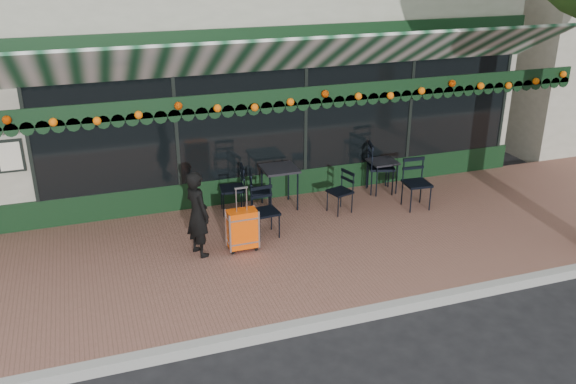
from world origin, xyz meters
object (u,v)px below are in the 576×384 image
object	(u,v)px
woman	(198,214)
cafe_table_b	(279,172)
chair_a_left	(340,192)
chair_a_right	(381,167)
suitcase	(242,230)
cafe_table_a	(382,164)
chair_b_front	(266,212)
chair_a_front	(417,184)
chair_b_right	(261,191)
chair_b_left	(232,189)

from	to	relation	value
woman	cafe_table_b	distance (m)	2.21
chair_a_left	chair_a_right	xyz separation A→B (m)	(1.14, 0.65, 0.11)
suitcase	chair_a_right	bearing A→B (deg)	24.52
suitcase	cafe_table_a	bearing A→B (deg)	24.26
cafe_table_b	chair_b_front	xyz separation A→B (m)	(-0.59, -1.06, -0.27)
chair_a_front	chair_b_right	distance (m)	2.85
cafe_table_b	woman	bearing A→B (deg)	-142.91
chair_a_front	chair_b_front	distance (m)	2.96
cafe_table_b	chair_a_left	xyz separation A→B (m)	(0.95, -0.58, -0.30)
chair_a_right	chair_a_front	world-z (taller)	chair_a_right
cafe_table_a	chair_a_front	xyz separation A→B (m)	(0.24, -0.92, -0.11)
woman	cafe_table_a	distance (m)	4.13
chair_a_right	chair_b_right	size ratio (longest dim) A/B	1.26
woman	cafe_table_b	xyz separation A→B (m)	(1.76, 1.33, 0.00)
chair_a_left	chair_b_right	size ratio (longest dim) A/B	0.97
cafe_table_a	chair_b_front	bearing A→B (deg)	-157.47
suitcase	chair_b_left	bearing A→B (deg)	81.25
chair_a_left	chair_a_right	size ratio (longest dim) A/B	0.77
chair_b_right	chair_b_front	size ratio (longest dim) A/B	0.95
chair_a_left	chair_a_right	world-z (taller)	chair_a_right
cafe_table_b	chair_b_front	bearing A→B (deg)	-119.14
woman	cafe_table_a	size ratio (longest dim) A/B	2.17
suitcase	chair_b_left	world-z (taller)	suitcase
chair_b_front	cafe_table_a	bearing A→B (deg)	18.00
chair_b_right	woman	bearing A→B (deg)	143.13
cafe_table_b	chair_b_right	size ratio (longest dim) A/B	0.97
chair_b_left	chair_a_left	bearing A→B (deg)	78.04
suitcase	chair_b_right	world-z (taller)	suitcase
cafe_table_a	cafe_table_b	distance (m)	2.13
woman	chair_b_front	xyz separation A→B (m)	(1.17, 0.27, -0.27)
cafe_table_b	chair_a_front	size ratio (longest dim) A/B	0.83
suitcase	chair_a_front	size ratio (longest dim) A/B	1.15
chair_a_left	cafe_table_b	bearing A→B (deg)	-136.51
woman	chair_b_right	distance (m)	1.86
cafe_table_b	chair_b_left	distance (m)	0.91
chair_a_right	chair_b_front	bearing A→B (deg)	129.66
suitcase	cafe_table_b	size ratio (longest dim) A/B	1.39
suitcase	chair_b_front	xyz separation A→B (m)	(0.49, 0.37, 0.06)
chair_b_right	chair_b_front	distance (m)	0.97
chair_a_right	suitcase	bearing A→B (deg)	132.07
chair_b_right	suitcase	bearing A→B (deg)	163.64
cafe_table_a	chair_a_left	bearing A→B (deg)	-151.16
chair_a_right	chair_a_front	distance (m)	0.96
woman	chair_a_right	xyz separation A→B (m)	(3.86, 1.40, -0.19)
suitcase	woman	bearing A→B (deg)	171.35
cafe_table_b	chair_b_front	size ratio (longest dim) A/B	0.92
cafe_table_a	woman	bearing A→B (deg)	-160.20
chair_a_left	chair_b_front	bearing A→B (deg)	-88.02
chair_b_left	chair_a_front	bearing A→B (deg)	81.41
cafe_table_a	chair_b_right	distance (m)	2.53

